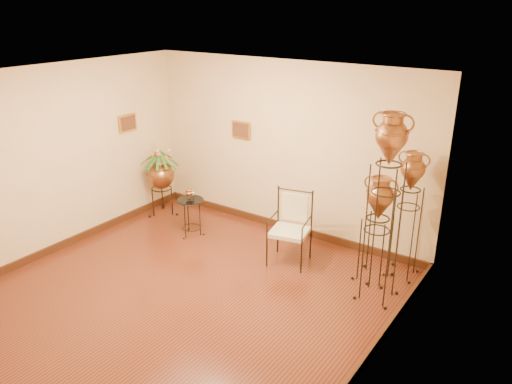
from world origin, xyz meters
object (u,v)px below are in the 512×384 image
Objects in this scene: amphora_mid at (407,214)px; armchair at (289,229)px; amphora_tall at (384,208)px; side_table at (191,216)px; planter_urn at (160,172)px.

amphora_mid is 1.65m from armchair.
amphora_tall is 3.11× the size of side_table.
armchair is (-1.42, 0.15, -0.72)m from amphora_tall.
armchair is 1.81m from side_table.
side_table is at bearing 179.49° from amphora_tall.
amphora_tall is at bearing -5.51° from planter_urn.
amphora_mid is 4.32m from planter_urn.
amphora_tall is at bearing -0.51° from side_table.
side_table is (-3.28, -0.72, -0.59)m from amphora_mid.
amphora_tall reaches higher than side_table.
amphora_tall is 1.75× the size of planter_urn.
amphora_mid reaches higher than armchair.
side_table is at bearing -167.69° from amphora_mid.
amphora_mid is 3.41m from side_table.
side_table is (1.02, -0.38, -0.46)m from planter_urn.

